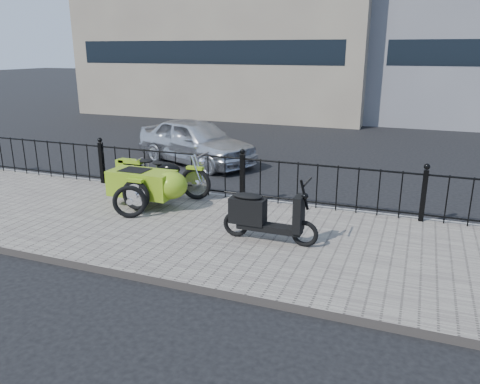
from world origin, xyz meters
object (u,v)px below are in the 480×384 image
at_px(scooter, 263,216).
at_px(spare_tire, 130,202).
at_px(motorcycle_sidecar, 154,182).
at_px(sedan_car, 196,141).

relative_size(scooter, spare_tire, 2.56).
distance_m(motorcycle_sidecar, sedan_car, 4.10).
bearing_deg(scooter, motorcycle_sidecar, 159.92).
bearing_deg(scooter, sedan_car, 126.59).
bearing_deg(spare_tire, motorcycle_sidecar, 89.42).
relative_size(spare_tire, sedan_car, 0.17).
xyz_separation_m(motorcycle_sidecar, scooter, (2.62, -0.96, -0.05)).
bearing_deg(motorcycle_sidecar, spare_tire, -90.58).
bearing_deg(sedan_car, scooter, -122.39).
distance_m(spare_tire, sedan_car, 4.92).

